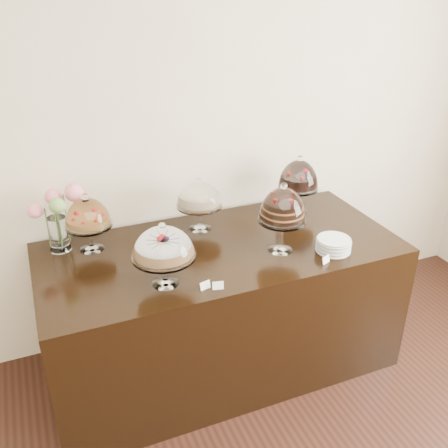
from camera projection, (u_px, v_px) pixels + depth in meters
name	position (u px, v px, depth m)	size (l,w,h in m)	color
wall_back	(180.00, 129.00, 3.22)	(5.00, 0.04, 3.00)	beige
display_counter	(221.00, 307.00, 3.26)	(2.20, 1.00, 0.90)	black
cake_stand_sugar_sponge	(163.00, 246.00, 2.59)	(0.34, 0.34, 0.37)	white
cake_stand_choco_layer	(283.00, 208.00, 2.89)	(0.28, 0.28, 0.44)	white
cake_stand_cheesecake	(199.00, 197.00, 3.17)	(0.30, 0.30, 0.36)	white
cake_stand_dark_choco	(299.00, 177.00, 3.39)	(0.28, 0.28, 0.41)	white
cake_stand_fruit_tart	(87.00, 215.00, 2.93)	(0.28, 0.28, 0.37)	white
flower_vase	(58.00, 214.00, 2.93)	(0.33, 0.23, 0.40)	white
plate_stack	(333.00, 245.00, 2.99)	(0.20, 0.20, 0.08)	silver
price_card_left	(218.00, 286.00, 2.64)	(0.06, 0.01, 0.04)	white
price_card_right	(326.00, 260.00, 2.88)	(0.06, 0.01, 0.04)	white
price_card_extra	(205.00, 285.00, 2.64)	(0.06, 0.01, 0.04)	white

